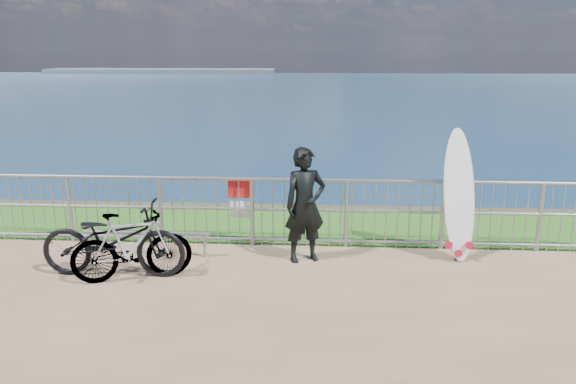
# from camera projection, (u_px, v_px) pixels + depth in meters

# --- Properties ---
(grass_strip) EXTENTS (120.00, 120.00, 0.00)m
(grass_strip) POSITION_uv_depth(u_px,v_px,m) (288.00, 224.00, 10.15)
(grass_strip) COLOR #225718
(grass_strip) RESTS_ON ground
(seascape) EXTENTS (260.00, 260.00, 5.00)m
(seascape) POSITION_uv_depth(u_px,v_px,m) (162.00, 74.00, 153.69)
(seascape) COLOR brown
(seascape) RESTS_ON ground
(railing) EXTENTS (10.06, 0.10, 1.13)m
(railing) POSITION_uv_depth(u_px,v_px,m) (284.00, 211.00, 8.94)
(railing) COLOR #919499
(railing) RESTS_ON ground
(surfer) EXTENTS (0.73, 0.62, 1.72)m
(surfer) POSITION_uv_depth(u_px,v_px,m) (305.00, 205.00, 8.26)
(surfer) COLOR black
(surfer) RESTS_ON ground
(surfboard) EXTENTS (0.64, 0.60, 1.98)m
(surfboard) POSITION_uv_depth(u_px,v_px,m) (459.00, 200.00, 8.32)
(surfboard) COLOR white
(surfboard) RESTS_ON ground
(bicycle_near) EXTENTS (2.02, 0.73, 1.06)m
(bicycle_near) POSITION_uv_depth(u_px,v_px,m) (113.00, 240.00, 7.77)
(bicycle_near) COLOR black
(bicycle_near) RESTS_ON ground
(bicycle_far) EXTENTS (1.68, 0.96, 0.97)m
(bicycle_far) POSITION_uv_depth(u_px,v_px,m) (132.00, 246.00, 7.64)
(bicycle_far) COLOR black
(bicycle_far) RESTS_ON ground
(bike_rack) EXTENTS (1.97, 0.05, 0.41)m
(bike_rack) POSITION_uv_depth(u_px,v_px,m) (147.00, 235.00, 8.53)
(bike_rack) COLOR #919499
(bike_rack) RESTS_ON ground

